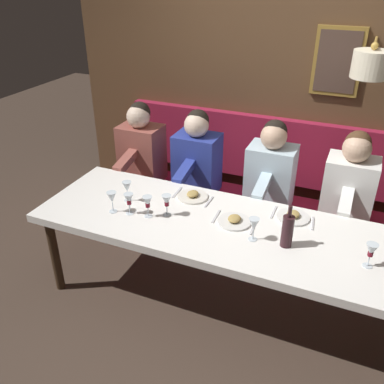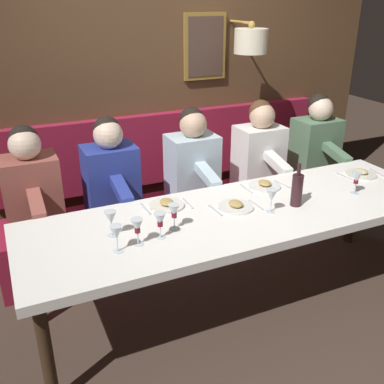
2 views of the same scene
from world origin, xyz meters
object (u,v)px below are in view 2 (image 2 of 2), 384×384
object	(u,v)px
dining_table	(242,219)
wine_bottle	(297,190)
wine_glass_3	(116,233)
wine_glass_6	(160,221)
diner_near	(259,148)
wine_glass_1	(272,196)
diner_farthest	(31,183)
wine_glass_0	(356,179)
wine_glass_4	(137,227)
diner_nearest	(316,140)
diner_far	(111,171)
wine_glass_2	(174,212)
wine_glass_5	(111,219)
diner_middle	(193,159)

from	to	relation	value
dining_table	wine_bottle	bearing A→B (deg)	-101.04
wine_glass_3	wine_glass_6	xyz separation A→B (m)	(0.04, -0.27, -0.00)
diner_near	wine_bottle	distance (m)	1.01
wine_glass_1	diner_farthest	bearing A→B (deg)	55.08
wine_glass_0	wine_glass_4	xyz separation A→B (m)	(-0.04, 1.64, -0.00)
diner_farthest	diner_nearest	bearing A→B (deg)	-90.00
diner_far	wine_glass_2	distance (m)	0.94
dining_table	wine_glass_6	world-z (taller)	wine_glass_6
diner_nearest	diner_near	world-z (taller)	same
diner_far	diner_farthest	world-z (taller)	same
diner_nearest	wine_glass_5	world-z (taller)	diner_nearest
dining_table	wine_glass_2	size ratio (longest dim) A/B	17.74
dining_table	wine_glass_1	distance (m)	0.26
wine_glass_2	wine_glass_6	xyz separation A→B (m)	(-0.07, 0.12, 0.00)
diner_middle	wine_glass_1	world-z (taller)	diner_middle
wine_glass_6	wine_glass_3	bearing A→B (deg)	99.40
diner_middle	diner_farthest	xyz separation A→B (m)	(0.00, 1.28, 0.00)
diner_middle	wine_bottle	bearing A→B (deg)	-160.56
diner_farthest	wine_glass_0	distance (m)	2.33
diner_middle	wine_glass_1	bearing A→B (deg)	-172.95
wine_glass_0	wine_glass_4	bearing A→B (deg)	91.44
diner_far	wine_glass_1	bearing A→B (deg)	-140.24
diner_middle	diner_far	xyz separation A→B (m)	(0.00, 0.69, 0.00)
wine_glass_0	wine_glass_2	world-z (taller)	same
wine_glass_1	wine_glass_4	distance (m)	0.92
wine_glass_0	diner_near	bearing A→B (deg)	11.25
wine_glass_5	wine_glass_6	size ratio (longest dim) A/B	1.00
wine_glass_2	wine_glass_5	bearing A→B (deg)	79.56
dining_table	diner_nearest	distance (m)	1.59
diner_farthest	diner_far	bearing A→B (deg)	-90.00
diner_farthest	wine_glass_6	world-z (taller)	diner_farthest
wine_glass_2	wine_glass_6	size ratio (longest dim) A/B	1.00
diner_middle	diner_farthest	world-z (taller)	same
diner_near	wine_glass_3	world-z (taller)	diner_near
diner_nearest	wine_glass_4	world-z (taller)	diner_nearest
wine_glass_2	wine_glass_3	distance (m)	0.41
diner_nearest	wine_glass_1	distance (m)	1.51
wine_glass_1	wine_bottle	size ratio (longest dim) A/B	0.55
wine_glass_1	wine_glass_2	size ratio (longest dim) A/B	1.00
diner_nearest	wine_glass_3	size ratio (longest dim) A/B	4.82
diner_farthest	wine_glass_0	bearing A→B (deg)	-114.63
diner_nearest	diner_farthest	world-z (taller)	same
diner_farthest	wine_glass_5	xyz separation A→B (m)	(-0.85, -0.36, 0.04)
diner_far	wine_glass_0	distance (m)	1.81
dining_table	diner_middle	bearing A→B (deg)	-2.52
diner_nearest	wine_glass_0	world-z (taller)	diner_nearest
dining_table	diner_farthest	bearing A→B (deg)	54.53
wine_glass_0	wine_bottle	bearing A→B (deg)	88.22
wine_glass_3	wine_glass_4	world-z (taller)	same
diner_far	wine_glass_3	distance (m)	1.07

